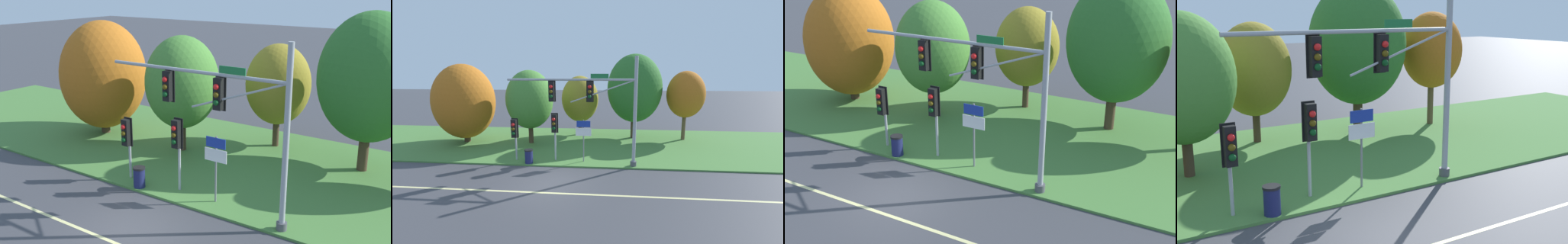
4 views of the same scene
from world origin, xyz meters
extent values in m
plane|color=#3D3D42|center=(0.00, 0.00, 0.00)|extent=(160.00, 160.00, 0.00)
cube|color=beige|center=(0.00, -1.20, 0.00)|extent=(36.00, 0.16, 0.01)
cube|color=#477A38|center=(0.00, 8.25, 0.05)|extent=(48.00, 11.50, 0.10)
cylinder|color=#9EA0A5|center=(4.84, 2.91, 3.54)|extent=(0.22, 0.22, 6.89)
cylinder|color=#4C4C51|center=(4.84, 2.91, 0.25)|extent=(0.40, 0.40, 0.30)
cylinder|color=#9EA0A5|center=(0.82, 2.91, 5.58)|extent=(8.05, 0.14, 0.14)
cylinder|color=#9EA0A5|center=(2.83, 2.91, 4.88)|extent=(4.05, 0.08, 1.48)
cube|color=black|center=(2.03, 2.91, 4.85)|extent=(0.34, 0.28, 1.22)
cube|color=black|center=(2.03, 3.07, 4.85)|extent=(0.46, 0.04, 1.34)
sphere|color=red|center=(2.03, 2.73, 5.15)|extent=(0.22, 0.22, 0.22)
sphere|color=#51420C|center=(2.03, 2.73, 4.85)|extent=(0.22, 0.22, 0.22)
sphere|color=#0C4219|center=(2.03, 2.73, 4.55)|extent=(0.22, 0.22, 0.22)
cube|color=black|center=(-0.39, 2.91, 4.85)|extent=(0.34, 0.28, 1.22)
cube|color=black|center=(-0.39, 3.07, 4.85)|extent=(0.46, 0.04, 1.34)
sphere|color=red|center=(-0.39, 2.73, 5.15)|extent=(0.22, 0.22, 0.22)
sphere|color=#51420C|center=(-0.39, 2.73, 4.85)|extent=(0.22, 0.22, 0.22)
sphere|color=#0C4219|center=(-0.39, 2.73, 4.55)|extent=(0.22, 0.22, 0.22)
cube|color=#196B33|center=(2.63, 2.86, 5.80)|extent=(1.10, 0.04, 0.28)
cylinder|color=#9EA0A5|center=(-3.05, 3.41, 1.50)|extent=(0.12, 0.12, 2.80)
cube|color=black|center=(-3.05, 3.21, 2.34)|extent=(0.34, 0.28, 1.22)
cube|color=black|center=(-3.05, 3.37, 2.34)|extent=(0.46, 0.04, 1.34)
sphere|color=red|center=(-3.05, 3.03, 2.64)|extent=(0.22, 0.22, 0.22)
sphere|color=#51420C|center=(-3.05, 3.03, 2.34)|extent=(0.22, 0.22, 0.22)
sphere|color=#0C4219|center=(-3.05, 3.03, 2.04)|extent=(0.22, 0.22, 0.22)
cylinder|color=#9EA0A5|center=(-0.38, 3.63, 1.68)|extent=(0.12, 0.12, 3.16)
cube|color=black|center=(-0.38, 3.43, 2.70)|extent=(0.34, 0.28, 1.22)
cube|color=black|center=(-0.38, 3.59, 2.70)|extent=(0.46, 0.04, 1.34)
sphere|color=red|center=(-0.38, 3.25, 3.00)|extent=(0.22, 0.22, 0.22)
sphere|color=#51420C|center=(-0.38, 3.25, 2.70)|extent=(0.22, 0.22, 0.22)
sphere|color=#0C4219|center=(-0.38, 3.25, 2.40)|extent=(0.22, 0.22, 0.22)
cylinder|color=slate|center=(1.57, 3.51, 1.52)|extent=(0.08, 0.08, 2.84)
cube|color=#193399|center=(1.57, 3.48, 2.68)|extent=(0.91, 0.03, 0.42)
cube|color=white|center=(1.57, 3.48, 2.14)|extent=(1.04, 0.03, 0.53)
cylinder|color=#423021|center=(-9.09, 7.82, 1.15)|extent=(0.50, 0.50, 2.11)
ellipsoid|color=#B76019|center=(-9.09, 7.82, 3.60)|extent=(5.05, 5.05, 6.31)
cylinder|color=#423021|center=(-3.41, 7.91, 1.42)|extent=(0.39, 0.39, 2.64)
ellipsoid|color=#478433|center=(-3.41, 7.91, 3.81)|extent=(3.90, 3.90, 4.87)
cylinder|color=#423021|center=(0.39, 11.41, 1.35)|extent=(0.35, 0.35, 2.50)
ellipsoid|color=olive|center=(0.39, 11.41, 3.56)|extent=(3.49, 3.49, 4.36)
cylinder|color=#423021|center=(5.43, 10.54, 1.70)|extent=(0.49, 0.49, 3.19)
ellipsoid|color=#2D6B28|center=(5.43, 10.54, 4.63)|extent=(4.86, 4.86, 6.07)
cylinder|color=#191E4C|center=(-2.00, 2.82, 0.53)|extent=(0.52, 0.52, 0.85)
cylinder|color=black|center=(-2.00, 2.82, 0.99)|extent=(0.56, 0.56, 0.08)
camera|label=1|loc=(11.58, -12.13, 8.95)|focal=45.00mm
camera|label=2|loc=(3.37, -13.28, 5.97)|focal=24.00mm
camera|label=3|loc=(10.92, -12.74, 9.64)|focal=45.00mm
camera|label=4|loc=(-6.68, -10.74, 6.22)|focal=45.00mm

